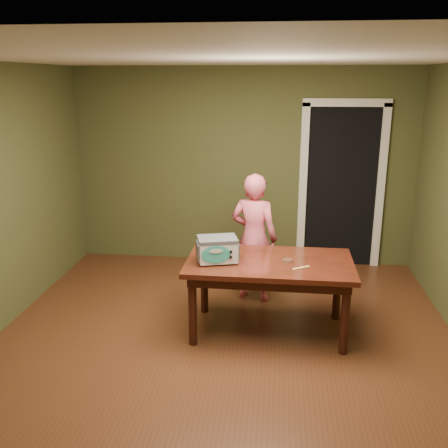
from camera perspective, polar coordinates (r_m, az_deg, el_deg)
name	(u,v)px	position (r m, az deg, el deg)	size (l,w,h in m)	color
floor	(222,353)	(4.76, -0.28, -14.51)	(5.00, 5.00, 0.00)	#532B17
room_shell	(221,170)	(4.16, -0.31, 6.14)	(4.52, 5.02, 2.61)	#484927
doorway	(339,183)	(7.03, 12.97, 4.54)	(1.10, 0.66, 2.25)	black
dining_table	(269,270)	(4.88, 5.22, -5.28)	(1.61, 0.92, 0.75)	#33170B
toy_oven	(217,249)	(4.75, -0.77, -2.83)	(0.44, 0.35, 0.24)	#4C4F54
baking_pan	(288,260)	(4.83, 7.30, -4.15)	(0.10, 0.10, 0.02)	silver
spatula	(301,268)	(4.69, 8.81, -4.97)	(0.18, 0.03, 0.01)	#EAC065
child	(254,238)	(5.57, 3.45, -1.59)	(0.53, 0.35, 1.46)	#E25D73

